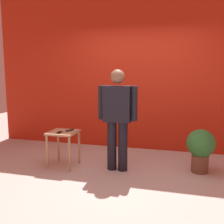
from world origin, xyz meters
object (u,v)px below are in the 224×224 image
at_px(standing_person, 117,115).
at_px(tv_remote, 70,130).
at_px(side_table, 63,138).
at_px(cell_phone, 59,132).
at_px(potted_plant, 201,147).

relative_size(standing_person, tv_remote, 9.45).
height_order(standing_person, side_table, standing_person).
height_order(side_table, cell_phone, cell_phone).
distance_m(cell_phone, tv_remote, 0.20).
bearing_deg(side_table, potted_plant, 8.27).
distance_m(tv_remote, potted_plant, 2.13).
xyz_separation_m(tv_remote, potted_plant, (2.10, 0.25, -0.20)).
relative_size(standing_person, potted_plant, 2.34).
bearing_deg(side_table, tv_remote, 40.39).
bearing_deg(tv_remote, standing_person, 15.57).
height_order(tv_remote, potted_plant, potted_plant).
bearing_deg(potted_plant, tv_remote, -173.32).
bearing_deg(tv_remote, potted_plant, 22.14).
xyz_separation_m(standing_person, potted_plant, (1.28, 0.24, -0.49)).
xyz_separation_m(cell_phone, potted_plant, (2.21, 0.42, -0.19)).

